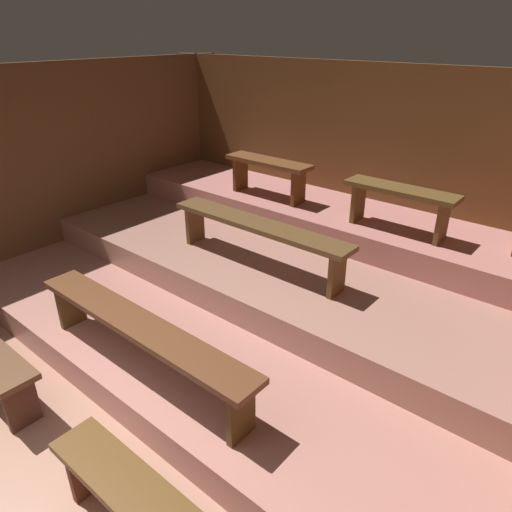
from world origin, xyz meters
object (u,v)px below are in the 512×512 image
Objects in this scene: bench_middle_center at (258,230)px; bench_upper_right at (400,198)px; bench_floor_right at (148,512)px; bench_lower_center at (139,330)px; bench_upper_left at (268,169)px.

bench_upper_right is at bearing 48.82° from bench_middle_center.
bench_middle_center is at bearing 116.79° from bench_floor_right.
bench_upper_right reaches higher than bench_lower_center.
bench_upper_left is (-0.78, 1.13, 0.26)m from bench_middle_center.
bench_upper_right is at bearing 94.02° from bench_floor_right.
bench_lower_center is (-1.09, 0.81, 0.31)m from bench_floor_right.
bench_upper_left reaches higher than bench_middle_center.
bench_upper_left and bench_upper_right have the same top height.
bench_upper_left is at bearing 124.44° from bench_middle_center.
bench_upper_left is at bearing 180.00° from bench_upper_right.
bench_upper_left is 1.76m from bench_upper_right.
bench_floor_right is at bearing -60.67° from bench_upper_left.
bench_middle_center is 1.81× the size of bench_upper_left.
bench_lower_center reaches higher than bench_floor_right.
bench_floor_right is 2.82m from bench_middle_center.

